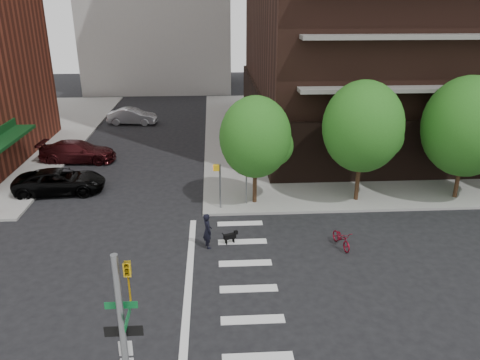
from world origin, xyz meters
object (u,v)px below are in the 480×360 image
object	(u,v)px
parked_car_black	(60,181)
dog_walker	(207,231)
scooter	(341,238)
parked_car_maroon	(78,152)
parked_car_silver	(132,116)

from	to	relation	value
parked_car_black	dog_walker	xyz separation A→B (m)	(9.07, -7.33, 0.14)
scooter	dog_walker	size ratio (longest dim) A/B	0.97
parked_car_black	parked_car_maroon	xyz separation A→B (m)	(-0.43, 5.84, 0.04)
parked_car_black	parked_car_maroon	bearing A→B (deg)	-0.26
parked_car_maroon	parked_car_silver	world-z (taller)	parked_car_maroon
scooter	dog_walker	world-z (taller)	dog_walker
parked_car_maroon	parked_car_black	bearing A→B (deg)	-173.13
scooter	parked_car_silver	bearing A→B (deg)	107.26
parked_car_silver	scooter	xyz separation A→B (m)	(13.66, -24.33, -0.30)
parked_car_black	parked_car_silver	distance (m)	16.76
scooter	parked_car_maroon	bearing A→B (deg)	127.66
parked_car_black	scooter	world-z (taller)	parked_car_black
scooter	dog_walker	bearing A→B (deg)	164.91
parked_car_silver	scooter	size ratio (longest dim) A/B	2.68
parked_car_maroon	dog_walker	distance (m)	16.24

